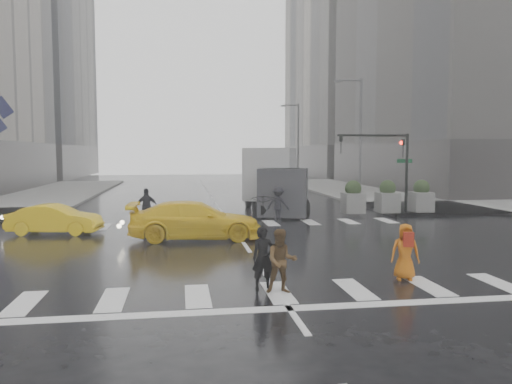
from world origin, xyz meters
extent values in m
plane|color=black|center=(0.00, 0.00, 0.00)|extent=(120.00, 120.00, 0.00)
cube|color=gray|center=(19.50, 17.50, 0.07)|extent=(35.00, 35.00, 0.15)
cube|color=#2A2725|center=(29.00, 27.00, 2.20)|extent=(26.05, 26.05, 4.40)
cube|color=#AFA698|center=(29.00, 56.00, 18.00)|extent=(26.00, 26.00, 36.00)
cube|color=#2A2725|center=(29.00, 56.00, 2.20)|extent=(26.05, 26.05, 4.40)
cylinder|color=black|center=(10.00, 8.00, 2.25)|extent=(0.16, 0.16, 4.50)
cylinder|color=black|center=(8.00, 8.00, 4.40)|extent=(4.00, 0.12, 0.12)
imported|color=black|center=(9.75, 8.00, 3.70)|extent=(0.16, 0.20, 1.00)
imported|color=black|center=(6.20, 8.00, 3.90)|extent=(0.16, 0.20, 1.00)
sphere|color=#FF190C|center=(9.65, 8.00, 4.00)|extent=(0.20, 0.20, 0.20)
cube|color=#0C5829|center=(10.00, 8.30, 3.00)|extent=(0.90, 0.03, 0.22)
cylinder|color=#59595B|center=(11.00, 18.00, 4.50)|extent=(0.20, 0.20, 9.00)
cylinder|color=#59595B|center=(10.10, 18.00, 8.80)|extent=(1.80, 0.12, 0.12)
cube|color=#59595B|center=(9.20, 18.00, 8.70)|extent=(0.50, 0.22, 0.15)
cylinder|color=#59595B|center=(11.00, 38.00, 4.50)|extent=(0.20, 0.20, 9.00)
cylinder|color=#59595B|center=(10.10, 38.00, 8.80)|extent=(1.80, 0.12, 0.12)
cube|color=#59595B|center=(9.20, 38.00, 8.70)|extent=(0.50, 0.22, 0.15)
cube|color=gray|center=(7.00, 8.20, 0.70)|extent=(1.10, 1.10, 1.10)
sphere|color=black|center=(7.00, 8.20, 1.50)|extent=(0.90, 0.90, 0.90)
cube|color=gray|center=(9.00, 8.20, 0.70)|extent=(1.10, 1.10, 1.10)
sphere|color=black|center=(9.00, 8.20, 1.50)|extent=(0.90, 0.90, 0.90)
cube|color=gray|center=(11.00, 8.20, 0.70)|extent=(1.10, 1.10, 1.10)
sphere|color=black|center=(11.00, 8.20, 1.50)|extent=(0.90, 0.90, 0.90)
cube|color=#10113C|center=(-14.80, 20.00, 6.65)|extent=(1.54, 0.02, 1.66)
imported|color=black|center=(-0.31, -5.63, 0.80)|extent=(0.61, 0.42, 1.60)
imported|color=black|center=(-0.31, -5.63, 1.99)|extent=(1.03, 1.04, 0.88)
imported|color=#4C351B|center=(0.07, -6.06, 0.80)|extent=(0.83, 0.67, 1.61)
imported|color=#C6630E|center=(3.68, -5.30, 0.78)|extent=(0.87, 0.70, 1.55)
cube|color=maroon|center=(3.68, -5.48, 1.15)|extent=(0.32, 0.24, 0.40)
imported|color=black|center=(-3.98, 6.06, 0.89)|extent=(1.14, 0.80, 1.78)
imported|color=black|center=(2.49, 6.61, 0.87)|extent=(1.28, 0.99, 1.74)
imported|color=yellow|center=(-7.71, 4.18, 0.63)|extent=(4.00, 1.91, 1.27)
imported|color=yellow|center=(-1.81, 2.00, 0.77)|extent=(4.76, 2.36, 1.53)
cube|color=#B8B9BB|center=(3.00, 11.36, 2.25)|extent=(2.63, 5.05, 2.96)
cube|color=#303136|center=(3.00, 7.84, 1.37)|extent=(2.52, 1.97, 2.52)
cube|color=black|center=(3.00, 7.84, 2.14)|extent=(2.19, 0.99, 0.99)
cylinder|color=black|center=(1.85, 7.62, 0.49)|extent=(0.31, 0.99, 0.99)
cylinder|color=black|center=(4.15, 7.62, 0.49)|extent=(0.31, 0.99, 0.99)
cylinder|color=black|center=(1.85, 10.04, 0.49)|extent=(0.31, 0.99, 0.99)
cylinder|color=black|center=(4.15, 10.04, 0.49)|extent=(0.31, 0.99, 0.99)
cylinder|color=black|center=(1.85, 13.11, 0.49)|extent=(0.31, 0.99, 0.99)
cylinder|color=black|center=(4.15, 13.11, 0.49)|extent=(0.31, 0.99, 0.99)
camera|label=1|loc=(-2.38, -17.99, 3.51)|focal=35.00mm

